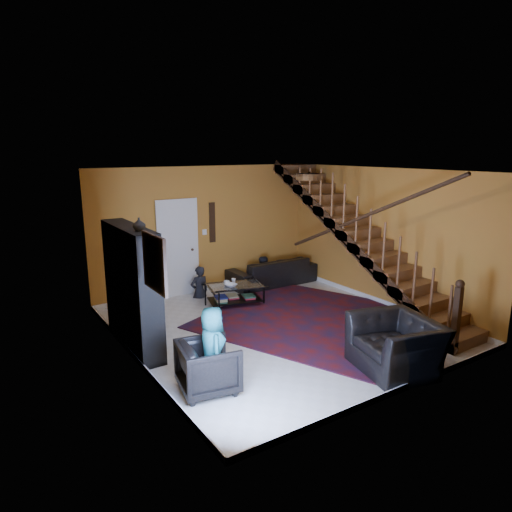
{
  "coord_description": "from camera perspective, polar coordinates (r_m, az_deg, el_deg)",
  "views": [
    {
      "loc": [
        -4.54,
        -6.29,
        3.16
      ],
      "look_at": [
        -0.19,
        0.4,
        1.28
      ],
      "focal_mm": 32.0,
      "sensor_mm": 36.0,
      "label": 1
    }
  ],
  "objects": [
    {
      "name": "floor",
      "position": [
        8.37,
        2.63,
        -8.92
      ],
      "size": [
        5.5,
        5.5,
        0.0
      ],
      "primitive_type": "plane",
      "color": "beige",
      "rests_on": "ground"
    },
    {
      "name": "person_adult_a",
      "position": [
        10.05,
        -7.07,
        -4.44
      ],
      "size": [
        0.42,
        0.27,
        1.14
      ],
      "primitive_type": "imported",
      "rotation": [
        0.0,
        0.0,
        3.14
      ],
      "color": "black",
      "rests_on": "sofa"
    },
    {
      "name": "door",
      "position": [
        10.03,
        -9.72,
        0.77
      ],
      "size": [
        0.82,
        0.05,
        2.05
      ],
      "primitive_type": "cube",
      "color": "silver",
      "rests_on": "floor"
    },
    {
      "name": "coffee_table",
      "position": [
        9.47,
        -2.68,
        -4.69
      ],
      "size": [
        1.25,
        0.92,
        0.43
      ],
      "rotation": [
        0.0,
        0.0,
        -0.27
      ],
      "color": "black",
      "rests_on": "floor"
    },
    {
      "name": "popcorn_bucket",
      "position": [
        6.93,
        -9.05,
        -13.17
      ],
      "size": [
        0.15,
        0.15,
        0.15
      ],
      "primitive_type": "cylinder",
      "rotation": [
        0.0,
        0.0,
        0.2
      ],
      "color": "red",
      "rests_on": "rug"
    },
    {
      "name": "cup_a",
      "position": [
        9.4,
        -3.69,
        -3.36
      ],
      "size": [
        0.13,
        0.13,
        0.09
      ],
      "primitive_type": "imported",
      "rotation": [
        0.0,
        0.0,
        0.05
      ],
      "color": "#999999",
      "rests_on": "coffee_table"
    },
    {
      "name": "armchair_left",
      "position": [
        6.25,
        -6.0,
        -13.6
      ],
      "size": [
        0.87,
        0.85,
        0.69
      ],
      "primitive_type": "imported",
      "rotation": [
        0.0,
        0.0,
        1.4
      ],
      "color": "black",
      "rests_on": "floor"
    },
    {
      "name": "rug",
      "position": [
        8.74,
        7.99,
        -7.99
      ],
      "size": [
        4.78,
        5.04,
        0.02
      ],
      "primitive_type": "cube",
      "rotation": [
        0.0,
        0.0,
        0.41
      ],
      "color": "#480D0C",
      "rests_on": "floor"
    },
    {
      "name": "framed_picture",
      "position": [
        5.91,
        -12.58,
        -0.86
      ],
      "size": [
        0.04,
        0.74,
        0.74
      ],
      "primitive_type": "cube",
      "color": "maroon",
      "rests_on": "room"
    },
    {
      "name": "vase",
      "position": [
        6.82,
        -14.41,
        3.87
      ],
      "size": [
        0.18,
        0.18,
        0.19
      ],
      "primitive_type": "imported",
      "color": "#999999",
      "rests_on": "bookshelf"
    },
    {
      "name": "bookshelf",
      "position": [
        7.54,
        -15.15,
        -4.14
      ],
      "size": [
        0.35,
        1.8,
        2.0
      ],
      "color": "black",
      "rests_on": "floor"
    },
    {
      "name": "bowl",
      "position": [
        9.29,
        -3.16,
        -3.68
      ],
      "size": [
        0.28,
        0.28,
        0.06
      ],
      "primitive_type": "imported",
      "rotation": [
        0.0,
        0.0,
        0.22
      ],
      "color": "#999999",
      "rests_on": "coffee_table"
    },
    {
      "name": "room",
      "position": [
        8.83,
        -9.62,
        -7.55
      ],
      "size": [
        5.5,
        5.5,
        5.5
      ],
      "color": "#AB6626",
      "rests_on": "ground"
    },
    {
      "name": "wall_hanging",
      "position": [
        10.29,
        -5.49,
        4.2
      ],
      "size": [
        0.14,
        0.03,
        0.9
      ],
      "primitive_type": "cube",
      "color": "black",
      "rests_on": "room"
    },
    {
      "name": "ceiling_fixture",
      "position": [
        7.13,
        6.65,
        9.81
      ],
      "size": [
        0.4,
        0.4,
        0.1
      ],
      "primitive_type": "cylinder",
      "color": "#3F2814",
      "rests_on": "room"
    },
    {
      "name": "cup_b",
      "position": [
        9.57,
        -2.83,
        -3.08
      ],
      "size": [
        0.11,
        0.11,
        0.08
      ],
      "primitive_type": "imported",
      "rotation": [
        0.0,
        0.0,
        0.28
      ],
      "color": "#999999",
      "rests_on": "coffee_table"
    },
    {
      "name": "sofa",
      "position": [
        10.88,
        2.03,
        -1.93
      ],
      "size": [
        2.13,
        0.84,
        0.62
      ],
      "primitive_type": "imported",
      "rotation": [
        0.0,
        0.0,
        3.15
      ],
      "color": "black",
      "rests_on": "floor"
    },
    {
      "name": "person_adult_b",
      "position": [
        10.83,
        0.76,
        -3.02
      ],
      "size": [
        0.56,
        0.44,
        1.15
      ],
      "primitive_type": "imported",
      "rotation": [
        0.0,
        0.0,
        3.15
      ],
      "color": "black",
      "rests_on": "sofa"
    },
    {
      "name": "staircase",
      "position": [
        9.32,
        13.4,
        2.01
      ],
      "size": [
        0.95,
        5.02,
        3.18
      ],
      "color": "brown",
      "rests_on": "floor"
    },
    {
      "name": "armchair_right",
      "position": [
        7.03,
        17.1,
        -10.57
      ],
      "size": [
        1.29,
        1.4,
        0.77
      ],
      "primitive_type": "imported",
      "rotation": [
        0.0,
        0.0,
        -1.81
      ],
      "color": "black",
      "rests_on": "floor"
    },
    {
      "name": "person_child",
      "position": [
        6.24,
        -5.47,
        -11.34
      ],
      "size": [
        0.47,
        0.62,
        1.14
      ],
      "primitive_type": "imported",
      "rotation": [
        0.0,
        0.0,
        1.36
      ],
      "color": "#1B626A",
      "rests_on": "armchair_left"
    }
  ]
}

